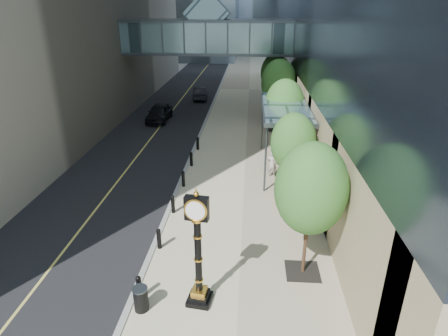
{
  "coord_description": "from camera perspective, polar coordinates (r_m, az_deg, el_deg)",
  "views": [
    {
      "loc": [
        1.24,
        -9.75,
        10.18
      ],
      "look_at": [
        0.03,
        7.18,
        2.83
      ],
      "focal_mm": 30.0,
      "sensor_mm": 36.0,
      "label": 1
    }
  ],
  "objects": [
    {
      "name": "trash_bin",
      "position": [
        14.54,
        -12.55,
        -18.97
      ],
      "size": [
        0.55,
        0.55,
        0.9
      ],
      "primitive_type": "cylinder",
      "rotation": [
        0.0,
        0.0,
        -0.05
      ],
      "color": "black",
      "rests_on": "sidewalk"
    },
    {
      "name": "entrance_canopy",
      "position": [
        24.6,
        9.31,
        9.01
      ],
      "size": [
        3.0,
        8.0,
        4.38
      ],
      "color": "#383F44",
      "rests_on": "ground"
    },
    {
      "name": "ground",
      "position": [
        14.15,
        -2.38,
        -22.61
      ],
      "size": [
        320.0,
        320.0,
        0.0
      ],
      "primitive_type": "plane",
      "color": "gray",
      "rests_on": "ground"
    },
    {
      "name": "car_near",
      "position": [
        36.76,
        -9.85,
        8.31
      ],
      "size": [
        1.98,
        4.71,
        1.59
      ],
      "primitive_type": "imported",
      "rotation": [
        0.0,
        0.0,
        -0.02
      ],
      "color": "black",
      "rests_on": "road"
    },
    {
      "name": "sidewalk",
      "position": [
        50.78,
        3.83,
        11.83
      ],
      "size": [
        8.0,
        180.0,
        0.06
      ],
      "primitive_type": "cube",
      "color": "#C0B894",
      "rests_on": "ground"
    },
    {
      "name": "car_far",
      "position": [
        45.36,
        -3.65,
        11.34
      ],
      "size": [
        1.93,
        4.47,
        1.43
      ],
      "primitive_type": "imported",
      "rotation": [
        0.0,
        0.0,
        3.24
      ],
      "color": "black",
      "rests_on": "road"
    },
    {
      "name": "pedestrian",
      "position": [
        24.09,
        7.31,
        0.64
      ],
      "size": [
        0.67,
        0.48,
        1.75
      ],
      "primitive_type": "imported",
      "rotation": [
        0.0,
        0.0,
        3.05
      ],
      "color": "#B6AEA7",
      "rests_on": "sidewalk"
    },
    {
      "name": "skywalk",
      "position": [
        38.07,
        -2.44,
        19.67
      ],
      "size": [
        17.0,
        4.2,
        5.8
      ],
      "color": "slate",
      "rests_on": "ground"
    },
    {
      "name": "street_trees",
      "position": [
        27.55,
        9.04,
        10.0
      ],
      "size": [
        2.99,
        28.8,
        6.14
      ],
      "color": "black",
      "rests_on": "sidewalk"
    },
    {
      "name": "bollard_row",
      "position": [
        21.47,
        -6.94,
        -3.55
      ],
      "size": [
        0.2,
        16.2,
        0.9
      ],
      "color": "black",
      "rests_on": "sidewalk"
    },
    {
      "name": "road",
      "position": [
        51.45,
        -5.31,
        11.91
      ],
      "size": [
        8.0,
        180.0,
        0.02
      ],
      "primitive_type": "cube",
      "color": "black",
      "rests_on": "ground"
    },
    {
      "name": "street_clock",
      "position": [
        13.59,
        -3.94,
        -13.42
      ],
      "size": [
        0.97,
        0.97,
        4.59
      ],
      "rotation": [
        0.0,
        0.0,
        -0.14
      ],
      "color": "black",
      "rests_on": "sidewalk"
    },
    {
      "name": "curb",
      "position": [
        50.96,
        -0.77,
        11.92
      ],
      "size": [
        0.25,
        180.0,
        0.07
      ],
      "primitive_type": "cube",
      "color": "gray",
      "rests_on": "ground"
    }
  ]
}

